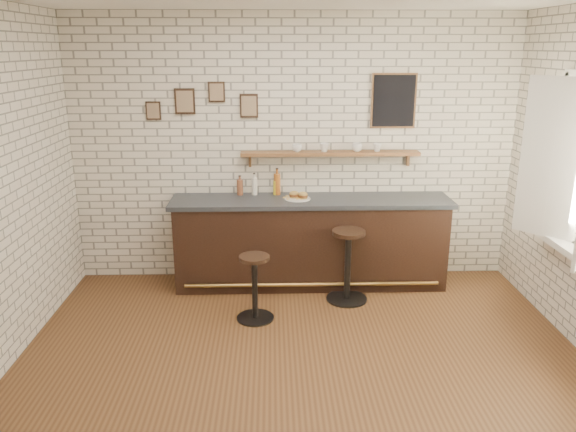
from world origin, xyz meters
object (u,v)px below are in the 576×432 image
(bar_stool_left, at_px, (255,286))
(shelf_cup_b, at_px, (324,147))
(sandwich_plate, at_px, (298,199))
(bitters_bottle_amber, at_px, (277,184))
(ciabatta_sandwich, at_px, (298,195))
(bar_counter, at_px, (311,242))
(shelf_cup_d, at_px, (377,147))
(shelf_cup_c, at_px, (357,147))
(bar_stool_right, at_px, (348,263))
(shelf_cup_a, at_px, (297,148))
(condiment_bottle_yellow, at_px, (276,187))
(bitters_bottle_brown, at_px, (240,187))
(bitters_bottle_white, at_px, (254,186))

(bar_stool_left, bearing_deg, shelf_cup_b, 54.52)
(sandwich_plate, distance_m, shelf_cup_b, 0.65)
(bitters_bottle_amber, bearing_deg, ciabatta_sandwich, -41.46)
(bar_counter, distance_m, shelf_cup_d, 1.30)
(shelf_cup_b, distance_m, shelf_cup_c, 0.37)
(shelf_cup_b, xyz_separation_m, shelf_cup_d, (0.59, 0.00, -0.00))
(ciabatta_sandwich, xyz_separation_m, bar_stool_right, (0.51, -0.45, -0.63))
(shelf_cup_d, bearing_deg, bar_stool_right, -130.27)
(bar_stool_left, bearing_deg, ciabatta_sandwich, 61.51)
(shelf_cup_a, relative_size, shelf_cup_c, 0.93)
(shelf_cup_b, bearing_deg, shelf_cup_d, -71.57)
(condiment_bottle_yellow, relative_size, shelf_cup_c, 1.75)
(bitters_bottle_brown, relative_size, bitters_bottle_white, 0.89)
(bar_counter, distance_m, ciabatta_sandwich, 0.57)
(shelf_cup_b, bearing_deg, bitters_bottle_brown, 108.60)
(shelf_cup_a, relative_size, shelf_cup_b, 1.08)
(ciabatta_sandwich, height_order, bitters_bottle_amber, bitters_bottle_amber)
(bitters_bottle_brown, xyz_separation_m, shelf_cup_b, (0.95, 0.00, 0.45))
(ciabatta_sandwich, relative_size, condiment_bottle_yellow, 1.04)
(shelf_cup_b, relative_size, shelf_cup_c, 0.85)
(ciabatta_sandwich, height_order, shelf_cup_a, shelf_cup_a)
(bar_counter, relative_size, bar_stool_left, 4.60)
(condiment_bottle_yellow, xyz_separation_m, shelf_cup_b, (0.54, 0.00, 0.45))
(bar_stool_right, relative_size, shelf_cup_d, 8.26)
(ciabatta_sandwich, relative_size, shelf_cup_d, 2.28)
(bar_stool_right, xyz_separation_m, shelf_cup_c, (0.16, 0.66, 1.13))
(bar_counter, distance_m, bitters_bottle_brown, 1.01)
(condiment_bottle_yellow, height_order, bar_stool_left, condiment_bottle_yellow)
(bitters_bottle_brown, bearing_deg, bitters_bottle_amber, -0.00)
(bitters_bottle_white, bearing_deg, condiment_bottle_yellow, 0.00)
(bitters_bottle_white, height_order, bar_stool_right, bitters_bottle_white)
(sandwich_plate, distance_m, shelf_cup_c, 0.88)
(condiment_bottle_yellow, xyz_separation_m, bar_stool_left, (-0.22, -1.07, -0.74))
(ciabatta_sandwich, relative_size, bar_stool_left, 0.32)
(bitters_bottle_amber, bearing_deg, bar_stool_left, -102.46)
(condiment_bottle_yellow, distance_m, shelf_cup_d, 1.22)
(ciabatta_sandwich, bearing_deg, condiment_bottle_yellow, 139.96)
(shelf_cup_b, bearing_deg, bar_stool_right, -143.84)
(ciabatta_sandwich, xyz_separation_m, shelf_cup_c, (0.66, 0.21, 0.49))
(bar_stool_left, bearing_deg, shelf_cup_a, 66.83)
(bar_stool_right, bearing_deg, shelf_cup_c, 76.62)
(sandwich_plate, bearing_deg, bitters_bottle_brown, 162.29)
(condiment_bottle_yellow, height_order, shelf_cup_d, shelf_cup_d)
(bitters_bottle_brown, xyz_separation_m, bar_stool_right, (1.16, -0.66, -0.68))
(bar_stool_left, relative_size, shelf_cup_d, 7.06)
(bar_counter, height_order, bar_stool_left, bar_counter)
(bar_counter, height_order, bitters_bottle_white, bitters_bottle_white)
(shelf_cup_a, height_order, shelf_cup_c, shelf_cup_c)
(ciabatta_sandwich, distance_m, bitters_bottle_brown, 0.69)
(shelf_cup_d, bearing_deg, bitters_bottle_brown, 169.96)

